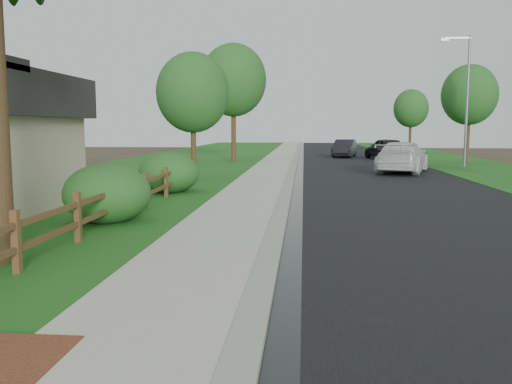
# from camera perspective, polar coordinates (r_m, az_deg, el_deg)

# --- Properties ---
(ground) EXTENTS (120.00, 120.00, 0.00)m
(ground) POSITION_cam_1_polar(r_m,az_deg,el_deg) (6.00, -5.33, -16.94)
(ground) COLOR #35291D
(road) EXTENTS (8.00, 90.00, 0.02)m
(road) POSITION_cam_1_polar(r_m,az_deg,el_deg) (40.63, 10.11, 3.32)
(road) COLOR black
(road) RESTS_ON ground
(curb) EXTENTS (0.40, 90.00, 0.12)m
(curb) POSITION_cam_1_polar(r_m,az_deg,el_deg) (40.47, 4.16, 3.47)
(curb) COLOR gray
(curb) RESTS_ON ground
(wet_gutter) EXTENTS (0.50, 90.00, 0.00)m
(wet_gutter) POSITION_cam_1_polar(r_m,az_deg,el_deg) (40.47, 4.66, 3.41)
(wet_gutter) COLOR black
(wet_gutter) RESTS_ON road
(sidewalk) EXTENTS (2.20, 90.00, 0.10)m
(sidewalk) POSITION_cam_1_polar(r_m,az_deg,el_deg) (40.51, 2.32, 3.47)
(sidewalk) COLOR #A7A192
(sidewalk) RESTS_ON ground
(grass_strip) EXTENTS (1.60, 90.00, 0.06)m
(grass_strip) POSITION_cam_1_polar(r_m,az_deg,el_deg) (40.65, -0.36, 3.46)
(grass_strip) COLOR #1B4F16
(grass_strip) RESTS_ON ground
(lawn_near) EXTENTS (9.00, 90.00, 0.04)m
(lawn_near) POSITION_cam_1_polar(r_m,az_deg,el_deg) (41.46, -7.54, 3.45)
(lawn_near) COLOR #1B4F16
(lawn_near) RESTS_ON ground
(verge_far) EXTENTS (6.00, 90.00, 0.04)m
(verge_far) POSITION_cam_1_polar(r_m,az_deg,el_deg) (41.81, 19.58, 3.14)
(verge_far) COLOR #1B4F16
(verge_far) RESTS_ON ground
(ranch_fence) EXTENTS (0.12, 16.92, 1.10)m
(ranch_fence) POSITION_cam_1_polar(r_m,az_deg,el_deg) (12.80, -16.15, -1.52)
(ranch_fence) COLOR #4B2F19
(ranch_fence) RESTS_ON ground
(white_suv) EXTENTS (3.90, 6.04, 1.63)m
(white_suv) POSITION_cam_1_polar(r_m,az_deg,el_deg) (29.88, 15.17, 3.55)
(white_suv) COLOR silver
(white_suv) RESTS_ON road
(dark_car_mid) EXTENTS (3.02, 5.05, 1.61)m
(dark_car_mid) POSITION_cam_1_polar(r_m,az_deg,el_deg) (42.26, 13.49, 4.48)
(dark_car_mid) COLOR black
(dark_car_mid) RESTS_ON road
(dark_car_far) EXTENTS (2.41, 4.54, 1.42)m
(dark_car_far) POSITION_cam_1_polar(r_m,az_deg,el_deg) (44.54, 9.31, 4.57)
(dark_car_far) COLOR black
(dark_car_far) RESTS_ON road
(streetlight) EXTENTS (1.83, 0.21, 7.92)m
(streetlight) POSITION_cam_1_polar(r_m,az_deg,el_deg) (35.69, 21.14, 9.70)
(streetlight) COLOR slate
(streetlight) RESTS_ON ground
(boulder) EXTENTS (1.25, 1.04, 0.72)m
(boulder) POSITION_cam_1_polar(r_m,az_deg,el_deg) (14.19, -15.28, -1.74)
(boulder) COLOR brown
(boulder) RESTS_ON ground
(shrub_b) EXTENTS (2.63, 2.63, 1.53)m
(shrub_b) POSITION_cam_1_polar(r_m,az_deg,el_deg) (14.10, -15.39, -0.14)
(shrub_b) COLOR #1B4E1D
(shrub_b) RESTS_ON ground
(shrub_d) EXTENTS (2.77, 2.77, 1.51)m
(shrub_d) POSITION_cam_1_polar(r_m,az_deg,el_deg) (20.08, -9.15, 2.00)
(shrub_d) COLOR #1B4E1D
(shrub_d) RESTS_ON ground
(tree_near_left) EXTENTS (3.23, 3.23, 5.72)m
(tree_near_left) POSITION_cam_1_polar(r_m,az_deg,el_deg) (24.46, -6.67, 10.34)
(tree_near_left) COLOR #3A2418
(tree_near_left) RESTS_ON ground
(tree_mid_left) EXTENTS (4.58, 4.58, 8.19)m
(tree_mid_left) POSITION_cam_1_polar(r_m,az_deg,el_deg) (38.33, -2.40, 11.67)
(tree_mid_left) COLOR #3A2418
(tree_mid_left) RESTS_ON ground
(tree_mid_right) EXTENTS (3.59, 3.59, 6.51)m
(tree_mid_right) POSITION_cam_1_polar(r_m,az_deg,el_deg) (38.55, 21.55, 9.48)
(tree_mid_right) COLOR #3A2418
(tree_mid_right) RESTS_ON ground
(tree_far_right) EXTENTS (3.23, 3.23, 5.95)m
(tree_far_right) POSITION_cam_1_polar(r_m,az_deg,el_deg) (53.13, 16.00, 8.44)
(tree_far_right) COLOR #3A2418
(tree_far_right) RESTS_ON ground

